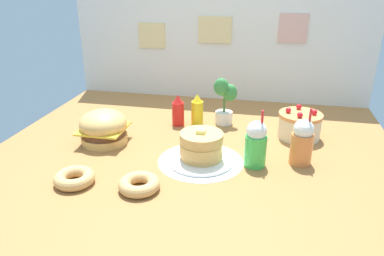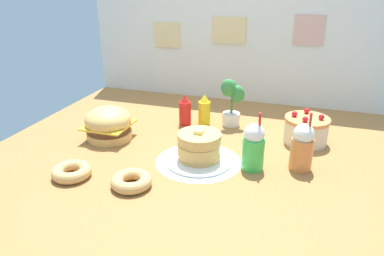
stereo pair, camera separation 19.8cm
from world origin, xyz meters
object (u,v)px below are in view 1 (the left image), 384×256
object	(u,v)px
ketchup_bottle	(178,111)
cream_soda_cup	(256,144)
burger	(104,127)
donut_chocolate	(139,184)
layer_cake	(299,125)
mustard_bottle	(197,110)
potted_plant	(224,99)
pancake_stack	(201,148)
orange_float_cup	(302,142)
donut_pink_glaze	(74,178)

from	to	relation	value
ketchup_bottle	cream_soda_cup	xyz separation A→B (m)	(0.51, -0.45, 0.03)
burger	donut_chocolate	xyz separation A→B (m)	(0.37, -0.45, -0.06)
layer_cake	ketchup_bottle	xyz separation A→B (m)	(-0.75, 0.05, 0.02)
mustard_bottle	cream_soda_cup	world-z (taller)	cream_soda_cup
ketchup_bottle	mustard_bottle	world-z (taller)	same
burger	potted_plant	distance (m)	0.78
burger	pancake_stack	world-z (taller)	burger
orange_float_cup	potted_plant	world-z (taller)	potted_plant
donut_chocolate	potted_plant	xyz separation A→B (m)	(0.27, 0.88, 0.14)
donut_chocolate	potted_plant	size ratio (longest dim) A/B	0.61
donut_pink_glaze	potted_plant	xyz separation A→B (m)	(0.59, 0.89, 0.14)
orange_float_cup	donut_pink_glaze	world-z (taller)	orange_float_cup
layer_cake	ketchup_bottle	bearing A→B (deg)	176.47
mustard_bottle	ketchup_bottle	bearing A→B (deg)	-159.66
burger	mustard_bottle	world-z (taller)	mustard_bottle
orange_float_cup	potted_plant	bearing A→B (deg)	134.47
pancake_stack	layer_cake	bearing A→B (deg)	39.10
ketchup_bottle	mustard_bottle	xyz separation A→B (m)	(0.12, 0.04, 0.00)
layer_cake	mustard_bottle	distance (m)	0.64
donut_pink_glaze	potted_plant	bearing A→B (deg)	56.62
cream_soda_cup	donut_pink_glaze	xyz separation A→B (m)	(-0.82, -0.36, -0.09)
mustard_bottle	potted_plant	bearing A→B (deg)	13.85
pancake_stack	potted_plant	size ratio (longest dim) A/B	1.11
burger	donut_chocolate	distance (m)	0.59
burger	pancake_stack	distance (m)	0.61
donut_pink_glaze	donut_chocolate	distance (m)	0.32
pancake_stack	cream_soda_cup	size ratio (longest dim) A/B	1.13
donut_chocolate	potted_plant	distance (m)	0.93
pancake_stack	donut_pink_glaze	world-z (taller)	pancake_stack
burger	donut_pink_glaze	size ratio (longest dim) A/B	1.43
orange_float_cup	potted_plant	distance (m)	0.66
pancake_stack	mustard_bottle	bearing A→B (deg)	103.23
donut_pink_glaze	burger	bearing A→B (deg)	96.75
donut_pink_glaze	cream_soda_cup	bearing A→B (deg)	23.55
cream_soda_cup	mustard_bottle	bearing A→B (deg)	128.70
orange_float_cup	donut_pink_glaze	bearing A→B (deg)	-157.86
donut_chocolate	pancake_stack	bearing A→B (deg)	55.85
pancake_stack	donut_pink_glaze	distance (m)	0.64
pancake_stack	ketchup_bottle	world-z (taller)	ketchup_bottle
donut_chocolate	mustard_bottle	bearing A→B (deg)	82.91
layer_cake	ketchup_bottle	distance (m)	0.76
layer_cake	cream_soda_cup	distance (m)	0.47
potted_plant	mustard_bottle	bearing A→B (deg)	-166.15
layer_cake	potted_plant	distance (m)	0.50
pancake_stack	cream_soda_cup	bearing A→B (deg)	3.12
burger	ketchup_bottle	bearing A→B (deg)	44.19
burger	cream_soda_cup	size ratio (longest dim) A/B	0.88
burger	donut_chocolate	size ratio (longest dim) A/B	1.43
mustard_bottle	donut_pink_glaze	size ratio (longest dim) A/B	1.08
ketchup_bottle	orange_float_cup	bearing A→B (deg)	-27.20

